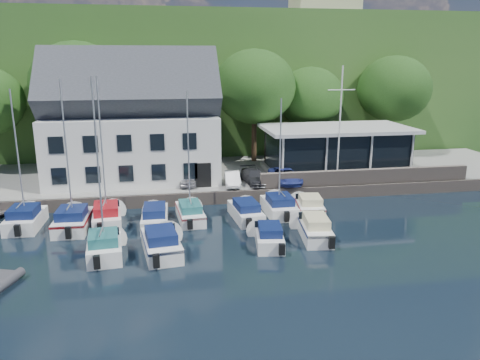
{
  "coord_description": "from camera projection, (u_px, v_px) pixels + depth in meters",
  "views": [
    {
      "loc": [
        -4.73,
        -23.9,
        11.19
      ],
      "look_at": [
        0.92,
        9.0,
        2.4
      ],
      "focal_mm": 35.0,
      "sensor_mm": 36.0,
      "label": 1
    }
  ],
  "objects": [
    {
      "name": "seawall",
      "position": [
        366.0,
        176.0,
        38.82
      ],
      "size": [
        18.0,
        0.5,
        1.2
      ],
      "primitive_type": "cube",
      "color": "#6C5F57",
      "rests_on": "quay"
    },
    {
      "name": "boat_r1_2",
      "position": [
        103.0,
        158.0,
        31.05
      ],
      "size": [
        2.57,
        6.17,
        9.4
      ],
      "primitive_type": null,
      "rotation": [
        0.0,
        0.0,
        0.09
      ],
      "color": "white",
      "rests_on": "ground"
    },
    {
      "name": "boat_r1_1",
      "position": [
        67.0,
        160.0,
        30.13
      ],
      "size": [
        2.49,
        5.8,
        9.51
      ],
      "primitive_type": null,
      "rotation": [
        0.0,
        0.0,
        -0.04
      ],
      "color": "white",
      "rests_on": "ground"
    },
    {
      "name": "boat_r1_5",
      "position": [
        246.0,
        210.0,
        33.19
      ],
      "size": [
        2.41,
        6.26,
        1.4
      ],
      "primitive_type": null,
      "rotation": [
        0.0,
        0.0,
        0.09
      ],
      "color": "white",
      "rests_on": "ground"
    },
    {
      "name": "tree_4",
      "position": [
        310.0,
        113.0,
        48.33
      ],
      "size": [
        6.79,
        6.79,
        9.28
      ],
      "primitive_type": null,
      "color": "#19340F",
      "rests_on": "quay"
    },
    {
      "name": "boat_r1_3",
      "position": [
        155.0,
        215.0,
        32.05
      ],
      "size": [
        2.07,
        6.38,
        1.43
      ],
      "primitive_type": null,
      "rotation": [
        0.0,
        0.0,
        -0.03
      ],
      "color": "white",
      "rests_on": "ground"
    },
    {
      "name": "boat_r2_3",
      "position": [
        269.0,
        234.0,
        28.63
      ],
      "size": [
        2.47,
        5.46,
        1.35
      ],
      "primitive_type": null,
      "rotation": [
        0.0,
        0.0,
        -0.14
      ],
      "color": "white",
      "rests_on": "ground"
    },
    {
      "name": "tree_1",
      "position": [
        79.0,
        105.0,
        43.63
      ],
      "size": [
        8.55,
        8.55,
        11.68
      ],
      "primitive_type": null,
      "color": "#19340F",
      "rests_on": "quay"
    },
    {
      "name": "quay_face",
      "position": [
        224.0,
        197.0,
        36.76
      ],
      "size": [
        60.0,
        0.3,
        1.0
      ],
      "primitive_type": "cube",
      "color": "#6C5F57",
      "rests_on": "ground"
    },
    {
      "name": "tree_3",
      "position": [
        254.0,
        106.0,
        46.07
      ],
      "size": [
        8.06,
        8.06,
        11.01
      ],
      "primitive_type": null,
      "color": "#19340F",
      "rests_on": "quay"
    },
    {
      "name": "car_silver",
      "position": [
        189.0,
        178.0,
        38.33
      ],
      "size": [
        1.72,
        3.42,
        1.12
      ],
      "primitive_type": "imported",
      "rotation": [
        0.0,
        0.0,
        -0.12
      ],
      "color": "#A9A9AE",
      "rests_on": "quay"
    },
    {
      "name": "boat_r1_0",
      "position": [
        18.0,
        160.0,
        30.5
      ],
      "size": [
        2.36,
        5.64,
        9.4
      ],
      "primitive_type": null,
      "rotation": [
        0.0,
        0.0,
        -0.03
      ],
      "color": "white",
      "rests_on": "ground"
    },
    {
      "name": "car_white",
      "position": [
        232.0,
        178.0,
        38.3
      ],
      "size": [
        1.49,
        3.5,
        1.12
      ],
      "primitive_type": "imported",
      "rotation": [
        0.0,
        0.0,
        -0.09
      ],
      "color": "white",
      "rests_on": "quay"
    },
    {
      "name": "quay",
      "position": [
        215.0,
        177.0,
        42.95
      ],
      "size": [
        60.0,
        13.0,
        1.0
      ],
      "primitive_type": "cube",
      "color": "gray",
      "rests_on": "ground"
    },
    {
      "name": "car_dgrey",
      "position": [
        254.0,
        176.0,
        38.89
      ],
      "size": [
        2.07,
        4.16,
        1.16
      ],
      "primitive_type": "imported",
      "rotation": [
        0.0,
        0.0,
        0.11
      ],
      "color": "#2C2D31",
      "rests_on": "quay"
    },
    {
      "name": "boat_r2_2",
      "position": [
        161.0,
        241.0,
        27.31
      ],
      "size": [
        2.89,
        6.33,
        1.56
      ],
      "primitive_type": null,
      "rotation": [
        0.0,
        0.0,
        0.13
      ],
      "color": "white",
      "rests_on": "ground"
    },
    {
      "name": "tree_2",
      "position": [
        166.0,
        111.0,
        45.62
      ],
      "size": [
        7.46,
        7.46,
        10.19
      ],
      "primitive_type": null,
      "color": "#19340F",
      "rests_on": "quay"
    },
    {
      "name": "tree_5",
      "position": [
        393.0,
        106.0,
        49.32
      ],
      "size": [
        7.61,
        7.61,
        10.4
      ],
      "primitive_type": null,
      "color": "#19340F",
      "rests_on": "quay"
    },
    {
      "name": "ground",
      "position": [
        251.0,
        262.0,
        26.4
      ],
      "size": [
        180.0,
        180.0,
        0.0
      ],
      "primitive_type": "plane",
      "color": "black",
      "rests_on": "ground"
    },
    {
      "name": "field_patch",
      "position": [
        223.0,
        31.0,
        90.31
      ],
      "size": [
        50.0,
        30.0,
        0.3
      ],
      "primitive_type": "cube",
      "color": "#5C7038",
      "rests_on": "hillside"
    },
    {
      "name": "harbor_building",
      "position": [
        133.0,
        128.0,
        39.62
      ],
      "size": [
        14.4,
        8.2,
        8.7
      ],
      "primitive_type": null,
      "color": "silver",
      "rests_on": "quay"
    },
    {
      "name": "boat_r2_1",
      "position": [
        99.0,
        178.0,
        25.89
      ],
      "size": [
        2.57,
        5.45,
        9.36
      ],
      "primitive_type": null,
      "rotation": [
        0.0,
        0.0,
        0.09
      ],
      "color": "white",
      "rests_on": "ground"
    },
    {
      "name": "hillside",
      "position": [
        185.0,
        76.0,
        83.45
      ],
      "size": [
        160.0,
        75.0,
        16.0
      ],
      "primitive_type": "cube",
      "color": "#274F1D",
      "rests_on": "ground"
    },
    {
      "name": "flagpole",
      "position": [
        340.0,
        125.0,
        38.29
      ],
      "size": [
        2.29,
        0.2,
        9.55
      ],
      "primitive_type": null,
      "color": "silver",
      "rests_on": "quay"
    },
    {
      "name": "boat_r1_6",
      "position": [
        280.0,
        154.0,
        33.33
      ],
      "size": [
        2.21,
        5.89,
        8.99
      ],
      "primitive_type": null,
      "rotation": [
        0.0,
        0.0,
        0.01
      ],
      "color": "white",
      "rests_on": "ground"
    },
    {
      "name": "boat_r1_4",
      "position": [
        189.0,
        164.0,
        32.13
      ],
      "size": [
        2.23,
        6.12,
        8.21
      ],
      "primitive_type": null,
      "rotation": [
        0.0,
        0.0,
        0.07
      ],
      "color": "white",
      "rests_on": "ground"
    },
    {
      "name": "boat_r1_7",
      "position": [
        309.0,
        204.0,
        34.48
      ],
      "size": [
        2.67,
        5.44,
        1.35
      ],
      "primitive_type": null,
      "rotation": [
        0.0,
        0.0,
        -0.14
      ],
      "color": "white",
      "rests_on": "ground"
    },
    {
      "name": "boat_r2_4",
      "position": [
        315.0,
        226.0,
        29.75
      ],
      "size": [
        2.56,
        6.26,
        1.51
      ],
      "primitive_type": null,
      "rotation": [
        0.0,
        0.0,
        -0.13
      ],
      "color": "white",
      "rests_on": "ground"
    },
    {
      "name": "club_pavilion",
      "position": [
        336.0,
        149.0,
        42.67
      ],
      "size": [
        13.2,
        7.2,
        4.1
      ],
      "primitive_type": null,
      "color": "black",
      "rests_on": "quay"
    },
    {
      "name": "car_blue",
      "position": [
        285.0,
        175.0,
        38.96
      ],
      "size": [
        1.71,
        3.91,
        1.31
      ],
      "primitive_type": "imported",
      "rotation": [
        0.0,
        0.0,
        0.05
      ],
      "color": "navy",
      "rests_on": "quay"
    }
  ]
}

